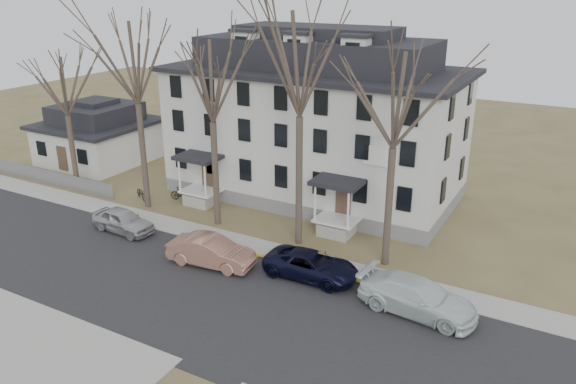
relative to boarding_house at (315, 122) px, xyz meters
The scene contains 18 objects.
ground 18.85m from the boarding_house, 83.64° to the right, with size 120.00×120.00×0.00m, color brown.
main_road 16.96m from the boarding_house, 82.85° to the right, with size 120.00×10.00×0.04m, color #27272A.
far_sidewalk 11.49m from the boarding_house, 78.64° to the right, with size 120.00×2.00×0.08m, color #A09F97.
yellow_curb 13.99m from the boarding_house, 57.18° to the right, with size 14.00×0.25×0.06m, color gold.
boarding_house is the anchor object (origin of this frame).
small_house 20.34m from the boarding_house, behind, with size 8.70×8.70×5.00m.
fence 21.48m from the boarding_house, 156.01° to the right, with size 14.00×0.06×1.20m, color gray.
tree_far_left 13.12m from the boarding_house, 137.82° to the right, with size 8.40×8.40×13.72m.
tree_mid_left 9.66m from the boarding_house, 110.20° to the right, with size 7.80×7.80×12.74m.
tree_center 10.39m from the boarding_house, 69.80° to the right, with size 9.00×9.00×14.70m.
tree_mid_right 12.51m from the boarding_house, 43.81° to the right, with size 7.80×7.80×12.74m.
tree_bungalow 18.17m from the boarding_house, 152.99° to the right, with size 6.60×6.60×10.78m.
car_silver 14.95m from the boarding_house, 121.56° to the right, with size 1.74×4.34×1.48m, color #B3B3B4.
car_tan 13.80m from the boarding_house, 89.67° to the right, with size 1.73×4.95×1.63m, color #9E6B58.
car_navy 13.67m from the boarding_house, 64.28° to the right, with size 2.35×5.10×1.42m, color black.
car_white 17.35m from the boarding_house, 46.52° to the right, with size 2.32×5.72×1.66m, color silver.
bicycle_left 13.60m from the boarding_house, 144.50° to the right, with size 0.62×1.78×0.93m, color black.
bicycle_right 10.93m from the boarding_house, 141.00° to the right, with size 0.48×1.70×1.02m, color black.
Camera 1 is at (15.31, -17.42, 15.01)m, focal length 35.00 mm.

